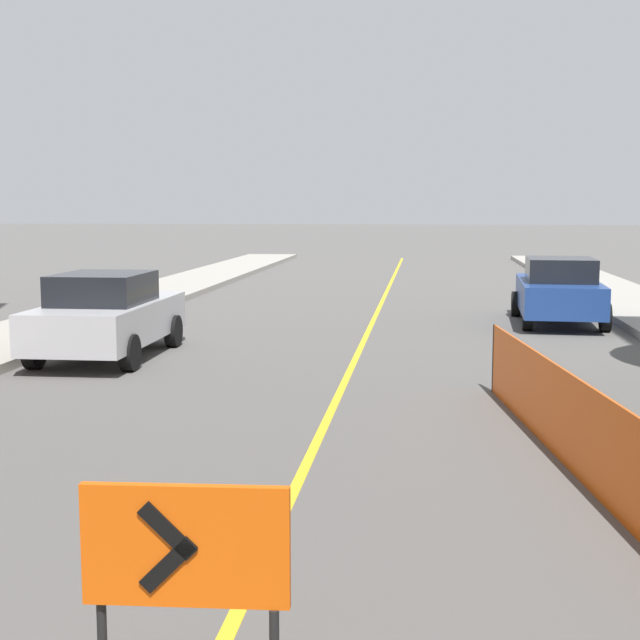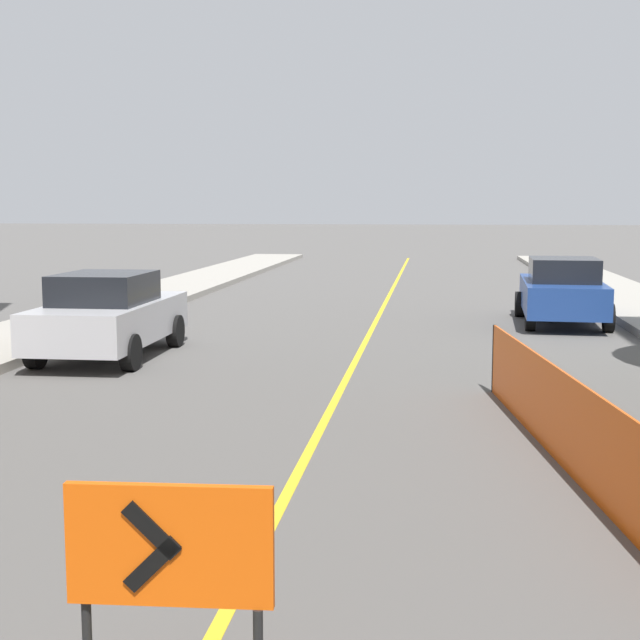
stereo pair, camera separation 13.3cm
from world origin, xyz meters
name	(u,v)px [view 1 (the left image)]	position (x,y,z in m)	size (l,w,h in m)	color
lane_stripe	(362,345)	(0.00, 30.56, 0.00)	(0.12, 61.11, 0.01)	gold
sidewalk_left	(29,335)	(-7.10, 30.56, 0.09)	(2.65, 61.11, 0.18)	#9E998E
arrow_barricade_primary	(185,554)	(-0.02, 17.27, 0.91)	(1.16, 0.12, 1.30)	#EF560C
safety_mesh_fence	(567,419)	(2.81, 22.39, 0.52)	(1.04, 7.72, 1.03)	#EF560C
parked_car_curb_near	(107,315)	(-4.59, 28.50, 0.80)	(1.94, 4.32, 1.59)	#B7B7BC
parked_car_curb_mid	(559,291)	(4.43, 34.41, 0.80)	(2.03, 4.39, 1.59)	navy
parking_meter_far_curb	(83,287)	(-6.12, 31.21, 1.07)	(0.12, 0.11, 1.26)	#4C4C51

